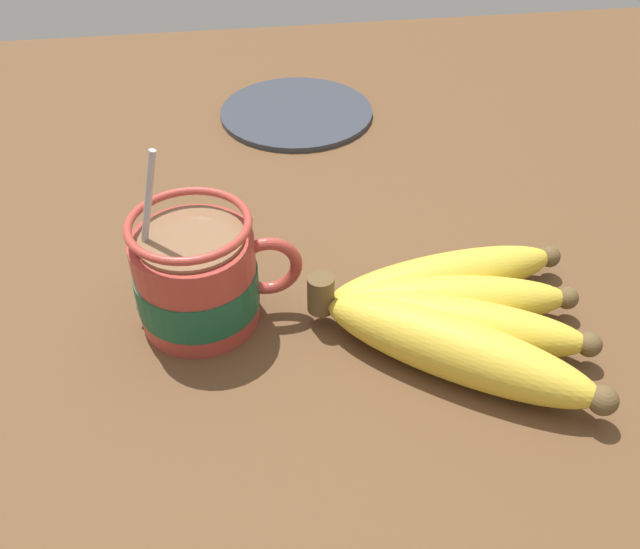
% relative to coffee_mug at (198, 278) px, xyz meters
% --- Properties ---
extents(table, '(1.18, 1.18, 0.03)m').
position_rel_coffee_mug_xyz_m(table, '(0.09, -0.01, -0.05)').
color(table, brown).
rests_on(table, ground).
extents(coffee_mug, '(0.13, 0.09, 0.15)m').
position_rel_coffee_mug_xyz_m(coffee_mug, '(0.00, 0.00, 0.00)').
color(coffee_mug, '#B23D33').
rests_on(coffee_mug, table).
extents(banana_bunch, '(0.21, 0.18, 0.04)m').
position_rel_coffee_mug_xyz_m(banana_bunch, '(0.18, -0.05, -0.02)').
color(banana_bunch, brown).
rests_on(banana_bunch, table).
extents(small_plate, '(0.17, 0.17, 0.01)m').
position_rel_coffee_mug_xyz_m(small_plate, '(0.11, 0.31, -0.04)').
color(small_plate, '#333842').
rests_on(small_plate, table).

